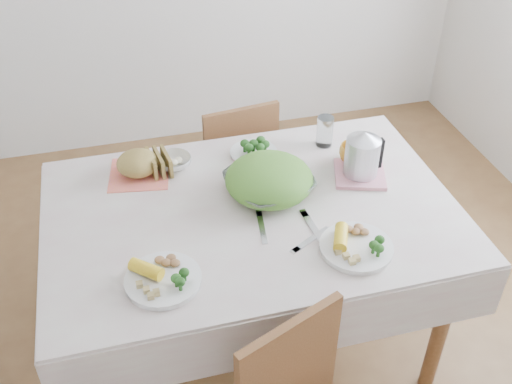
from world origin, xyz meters
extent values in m
plane|color=brown|center=(0.00, 0.00, 0.00)|extent=(3.60, 3.60, 0.00)
cube|color=brown|center=(0.00, 0.00, 0.38)|extent=(1.40, 0.90, 0.75)
cube|color=beige|center=(0.00, 0.00, 0.76)|extent=(1.50, 1.00, 0.01)
cube|color=brown|center=(0.08, 0.77, 0.47)|extent=(0.42, 0.42, 0.83)
imported|color=white|center=(0.08, 0.07, 0.80)|extent=(0.39, 0.39, 0.08)
cylinder|color=white|center=(-0.37, -0.29, 0.77)|extent=(0.33, 0.33, 0.02)
cylinder|color=white|center=(0.28, -0.30, 0.77)|extent=(0.35, 0.35, 0.02)
cylinder|color=beige|center=(0.09, 0.34, 0.77)|extent=(0.21, 0.21, 0.02)
cube|color=#F6735E|center=(-0.38, 0.32, 0.76)|extent=(0.26, 0.26, 0.00)
ellipsoid|color=olive|center=(-0.38, 0.32, 0.82)|extent=(0.20, 0.19, 0.10)
imported|color=white|center=(-0.24, 0.34, 0.78)|extent=(0.18, 0.18, 0.04)
imported|color=orange|center=(0.46, 0.19, 0.80)|extent=(0.13, 0.13, 0.08)
cylinder|color=white|center=(0.40, 0.34, 0.83)|extent=(0.08, 0.08, 0.13)
cube|color=pink|center=(0.46, 0.09, 0.77)|extent=(0.24, 0.24, 0.02)
cylinder|color=#B2B5BA|center=(0.46, 0.09, 0.88)|extent=(0.17, 0.17, 0.19)
cube|color=silver|center=(0.01, -0.11, 0.76)|extent=(0.04, 0.18, 0.00)
cube|color=silver|center=(0.18, -0.17, 0.76)|extent=(0.04, 0.21, 0.00)
cube|color=silver|center=(0.15, -0.22, 0.76)|extent=(0.17, 0.10, 0.00)
camera|label=1|loc=(-0.42, -1.65, 2.15)|focal=42.00mm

